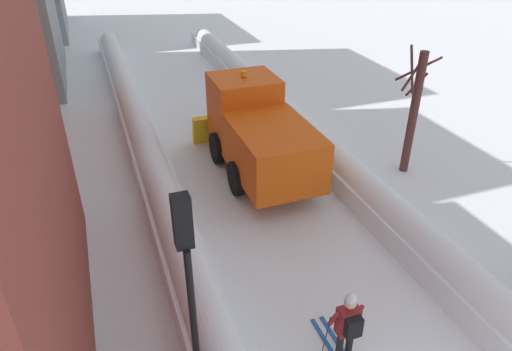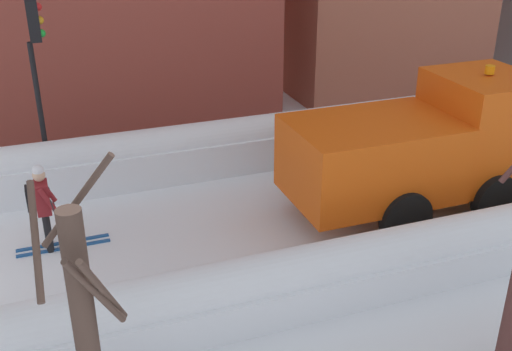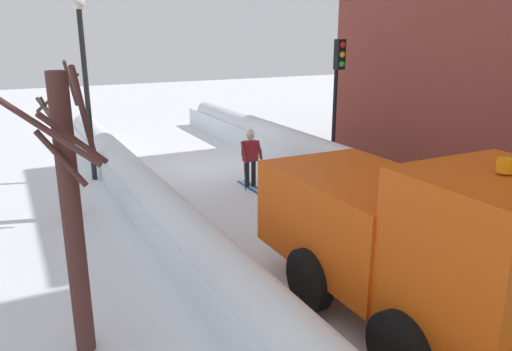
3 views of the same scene
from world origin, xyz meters
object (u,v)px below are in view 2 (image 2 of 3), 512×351
at_px(plow_truck, 425,146).
at_px(bare_tree_near, 86,332).
at_px(skier, 43,204).
at_px(traffic_light_pole, 37,60).

relative_size(plow_truck, bare_tree_near, 1.50).
distance_m(skier, bare_tree_near, 5.33).
bearing_deg(plow_truck, skier, -97.72).
xyz_separation_m(skier, traffic_light_pole, (-2.88, 0.32, 2.07)).
xyz_separation_m(plow_truck, traffic_light_pole, (-3.94, -7.50, 1.59)).
height_order(plow_truck, traffic_light_pole, traffic_light_pole).
relative_size(skier, traffic_light_pole, 0.41).
height_order(plow_truck, bare_tree_near, bare_tree_near).
xyz_separation_m(traffic_light_pole, bare_tree_near, (8.13, -0.00, -1.21)).
bearing_deg(bare_tree_near, plow_truck, 119.17).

